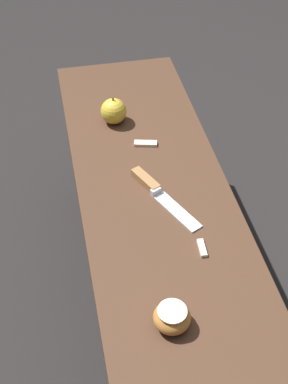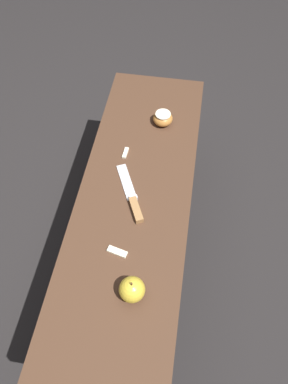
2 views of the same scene
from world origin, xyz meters
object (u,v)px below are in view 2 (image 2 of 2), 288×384
knife (133,201)px  wooden_bench (134,212)px  apple_cut (163,118)px  apple_whole (132,289)px

knife → wooden_bench: bearing=-26.9°
knife → apple_cut: (0.36, -0.05, 0.02)m
apple_whole → apple_cut: (0.66, 0.00, -0.01)m
apple_whole → knife: bearing=9.8°
apple_cut → knife: bearing=172.6°
wooden_bench → apple_whole: (-0.30, -0.05, 0.11)m
apple_whole → apple_cut: 0.66m
knife → apple_whole: size_ratio=2.81×
apple_whole → apple_cut: bearing=0.3°
apple_cut → wooden_bench: bearing=172.4°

